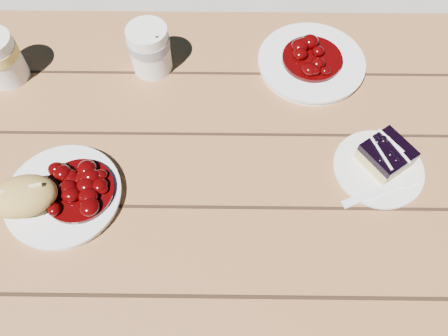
{
  "coord_description": "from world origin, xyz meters",
  "views": [
    {
      "loc": [
        0.13,
        -0.41,
        1.47
      ],
      "look_at": [
        0.13,
        -0.03,
        0.81
      ],
      "focal_mm": 35.0,
      "sensor_mm": 36.0,
      "label": 1
    }
  ],
  "objects_px": {
    "picnic_table": "(166,204)",
    "coffee_cup": "(150,49)",
    "main_plate": "(64,196)",
    "second_cup": "(0,58)",
    "dessert_plate": "(378,169)",
    "second_plate": "(311,63)",
    "blueberry_cake": "(386,155)",
    "bread_roll": "(23,196)"
  },
  "relations": [
    {
      "from": "coffee_cup",
      "to": "main_plate",
      "type": "bearing_deg",
      "value": -112.37
    },
    {
      "from": "picnic_table",
      "to": "main_plate",
      "type": "relative_size",
      "value": 9.79
    },
    {
      "from": "coffee_cup",
      "to": "second_cup",
      "type": "relative_size",
      "value": 1.0
    },
    {
      "from": "coffee_cup",
      "to": "second_cup",
      "type": "distance_m",
      "value": 0.31
    },
    {
      "from": "picnic_table",
      "to": "bread_roll",
      "type": "relative_size",
      "value": 16.91
    },
    {
      "from": "bread_roll",
      "to": "dessert_plate",
      "type": "distance_m",
      "value": 0.64
    },
    {
      "from": "blueberry_cake",
      "to": "picnic_table",
      "type": "bearing_deg",
      "value": 146.72
    },
    {
      "from": "dessert_plate",
      "to": "blueberry_cake",
      "type": "bearing_deg",
      "value": 56.31
    },
    {
      "from": "picnic_table",
      "to": "second_plate",
      "type": "distance_m",
      "value": 0.45
    },
    {
      "from": "coffee_cup",
      "to": "second_cup",
      "type": "height_order",
      "value": "same"
    },
    {
      "from": "picnic_table",
      "to": "second_cup",
      "type": "distance_m",
      "value": 0.46
    },
    {
      "from": "blueberry_cake",
      "to": "coffee_cup",
      "type": "height_order",
      "value": "coffee_cup"
    },
    {
      "from": "blueberry_cake",
      "to": "second_plate",
      "type": "distance_m",
      "value": 0.28
    },
    {
      "from": "main_plate",
      "to": "blueberry_cake",
      "type": "bearing_deg",
      "value": 7.67
    },
    {
      "from": "dessert_plate",
      "to": "second_plate",
      "type": "height_order",
      "value": "second_plate"
    },
    {
      "from": "dessert_plate",
      "to": "second_plate",
      "type": "relative_size",
      "value": 0.72
    },
    {
      "from": "bread_roll",
      "to": "dessert_plate",
      "type": "bearing_deg",
      "value": 7.57
    },
    {
      "from": "dessert_plate",
      "to": "blueberry_cake",
      "type": "height_order",
      "value": "blueberry_cake"
    },
    {
      "from": "blueberry_cake",
      "to": "coffee_cup",
      "type": "distance_m",
      "value": 0.52
    },
    {
      "from": "main_plate",
      "to": "dessert_plate",
      "type": "bearing_deg",
      "value": 6.34
    },
    {
      "from": "picnic_table",
      "to": "second_cup",
      "type": "xyz_separation_m",
      "value": [
        -0.34,
        0.23,
        0.21
      ]
    },
    {
      "from": "picnic_table",
      "to": "blueberry_cake",
      "type": "distance_m",
      "value": 0.47
    },
    {
      "from": "blueberry_cake",
      "to": "coffee_cup",
      "type": "relative_size",
      "value": 1.03
    },
    {
      "from": "picnic_table",
      "to": "main_plate",
      "type": "bearing_deg",
      "value": -158.33
    },
    {
      "from": "blueberry_cake",
      "to": "main_plate",
      "type": "bearing_deg",
      "value": 152.31
    },
    {
      "from": "dessert_plate",
      "to": "coffee_cup",
      "type": "height_order",
      "value": "coffee_cup"
    },
    {
      "from": "bread_roll",
      "to": "coffee_cup",
      "type": "relative_size",
      "value": 1.12
    },
    {
      "from": "picnic_table",
      "to": "bread_roll",
      "type": "bearing_deg",
      "value": -158.76
    },
    {
      "from": "main_plate",
      "to": "second_plate",
      "type": "bearing_deg",
      "value": 34.5
    },
    {
      "from": "picnic_table",
      "to": "dessert_plate",
      "type": "bearing_deg",
      "value": 0.08
    },
    {
      "from": "coffee_cup",
      "to": "dessert_plate",
      "type": "bearing_deg",
      "value": -29.76
    },
    {
      "from": "second_cup",
      "to": "blueberry_cake",
      "type": "bearing_deg",
      "value": -15.5
    },
    {
      "from": "main_plate",
      "to": "second_cup",
      "type": "bearing_deg",
      "value": 120.92
    },
    {
      "from": "main_plate",
      "to": "second_cup",
      "type": "height_order",
      "value": "second_cup"
    },
    {
      "from": "dessert_plate",
      "to": "second_plate",
      "type": "xyz_separation_m",
      "value": [
        -0.1,
        0.26,
        0.0
      ]
    },
    {
      "from": "picnic_table",
      "to": "coffee_cup",
      "type": "height_order",
      "value": "coffee_cup"
    },
    {
      "from": "blueberry_cake",
      "to": "dessert_plate",
      "type": "bearing_deg",
      "value": -159.05
    },
    {
      "from": "dessert_plate",
      "to": "coffee_cup",
      "type": "distance_m",
      "value": 0.52
    },
    {
      "from": "coffee_cup",
      "to": "second_cup",
      "type": "bearing_deg",
      "value": -174.56
    },
    {
      "from": "second_plate",
      "to": "second_cup",
      "type": "relative_size",
      "value": 2.15
    },
    {
      "from": "dessert_plate",
      "to": "coffee_cup",
      "type": "xyz_separation_m",
      "value": [
        -0.45,
        0.26,
        0.05
      ]
    },
    {
      "from": "picnic_table",
      "to": "second_cup",
      "type": "bearing_deg",
      "value": 145.83
    }
  ]
}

